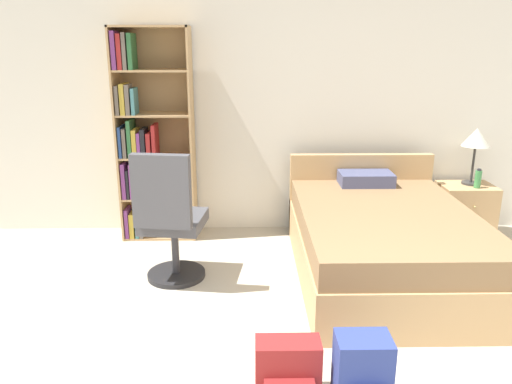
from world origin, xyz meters
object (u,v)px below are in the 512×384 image
water_bottle (478,179)px  backpack_blue (362,378)px  office_chair (170,221)px  bed (382,241)px  table_lamp (476,140)px  backpack_red (288,371)px  nightstand (465,210)px  bookshelf (146,137)px

water_bottle → backpack_blue: water_bottle is taller
office_chair → water_bottle: (2.85, 0.90, 0.09)m
bed → backpack_blue: (-0.53, -1.64, -0.09)m
table_lamp → backpack_red: 3.26m
bed → nightstand: bed is taller
nightstand → backpack_red: (-1.97, -2.39, -0.10)m
bookshelf → backpack_red: bearing=-64.0°
nightstand → water_bottle: bearing=-65.1°
water_bottle → bed: bearing=-145.2°
bed → backpack_blue: 1.73m
bookshelf → table_lamp: (3.21, -0.02, -0.03)m
bookshelf → table_lamp: size_ratio=3.62×
bookshelf → bed: bearing=-23.8°
bed → table_lamp: (1.11, 0.91, 0.68)m
office_chair → backpack_blue: bearing=-51.4°
bookshelf → backpack_blue: size_ratio=4.67×
water_bottle → backpack_red: size_ratio=0.54×
office_chair → water_bottle: bearing=17.5°
office_chair → nightstand: office_chair is taller
office_chair → nightstand: 2.98m
office_chair → backpack_red: office_chair is taller
office_chair → backpack_red: (0.83, -1.40, -0.37)m
bed → nightstand: size_ratio=3.82×
bookshelf → backpack_blue: (1.57, -2.56, -0.80)m
office_chair → backpack_red: bearing=-59.3°
bookshelf → bed: size_ratio=1.00×
table_lamp → backpack_red: size_ratio=1.58×
water_bottle → backpack_red: bearing=-131.3°
bookshelf → nightstand: (3.16, -0.06, -0.74)m
bed → nightstand: bearing=39.3°
bookshelf → nightstand: bookshelf is taller
bookshelf → backpack_red: size_ratio=5.72×
bookshelf → backpack_red: bookshelf is taller
office_chair → bed: bearing=4.2°
nightstand → water_bottle: (0.05, -0.10, 0.36)m
backpack_blue → backpack_red: size_ratio=1.22×
office_chair → table_lamp: size_ratio=1.98×
office_chair → table_lamp: bearing=19.9°
water_bottle → bookshelf: bearing=177.2°
table_lamp → backpack_red: bearing=-129.7°
office_chair → backpack_blue: (1.21, -1.51, -0.32)m
table_lamp → water_bottle: size_ratio=2.94×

